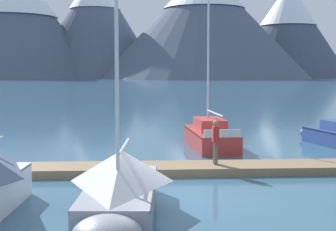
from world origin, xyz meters
The scene contains 9 objects.
ground_plane centered at (0.00, 0.00, 0.00)m, with size 700.00×700.00×0.00m, color #335B75.
mountain_west_summit centered at (-63.54, 211.52, 30.35)m, with size 78.59×78.59×57.08m.
mountain_central_massif centered at (-26.28, 222.06, 26.69)m, with size 62.84×62.84×51.69m.
mountain_shoulder_ridge centered at (24.26, 207.10, 25.43)m, with size 95.41×95.41×49.27m.
mountain_east_summit centered at (66.82, 221.74, 23.66)m, with size 58.93×58.93×45.14m.
dock centered at (0.00, 4.00, 0.14)m, with size 29.34×2.44×0.30m.
sailboat_mid_dock_starboard centered at (-1.58, -1.44, 0.80)m, with size 2.22×6.18×8.11m.
sailboat_far_berth centered at (2.24, 10.47, 0.58)m, with size 2.34×6.75×8.28m.
person_on_dock centered at (1.74, 4.05, 1.26)m, with size 0.23×0.59×1.69m.
Camera 1 is at (-0.80, -14.24, 3.92)m, focal length 51.91 mm.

